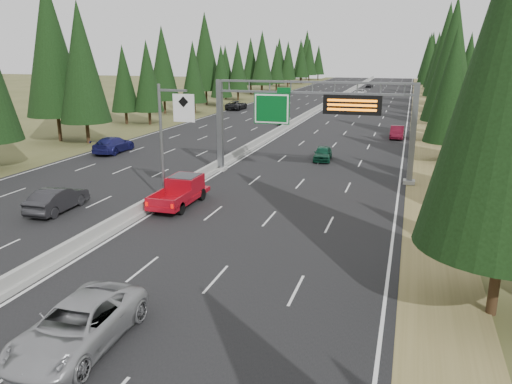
% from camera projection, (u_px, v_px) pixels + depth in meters
% --- Properties ---
extents(road, '(32.00, 260.00, 0.08)m').
position_uv_depth(road, '(314.00, 113.00, 85.31)').
color(road, black).
rests_on(road, ground).
extents(shoulder_right, '(3.60, 260.00, 0.06)m').
position_uv_depth(shoulder_right, '(423.00, 117.00, 80.25)').
color(shoulder_right, olive).
rests_on(shoulder_right, ground).
extents(shoulder_left, '(3.60, 260.00, 0.06)m').
position_uv_depth(shoulder_left, '(217.00, 110.00, 90.37)').
color(shoulder_left, '#424721').
rests_on(shoulder_left, ground).
extents(median_barrier, '(0.70, 260.00, 0.85)m').
position_uv_depth(median_barrier, '(314.00, 111.00, 85.21)').
color(median_barrier, gray).
rests_on(median_barrier, road).
extents(sign_gantry, '(16.75, 0.98, 7.80)m').
position_uv_depth(sign_gantry, '(319.00, 115.00, 39.85)').
color(sign_gantry, slate).
rests_on(sign_gantry, road).
extents(hov_sign_pole, '(2.80, 0.50, 8.00)m').
position_uv_depth(hov_sign_pole, '(169.00, 135.00, 33.24)').
color(hov_sign_pole, slate).
rests_on(hov_sign_pole, road).
extents(tree_row_right, '(11.45, 241.97, 18.79)m').
position_uv_depth(tree_row_right, '(460.00, 60.00, 71.70)').
color(tree_row_right, black).
rests_on(tree_row_right, ground).
extents(tree_row_left, '(11.56, 243.92, 18.57)m').
position_uv_depth(tree_row_left, '(143.00, 60.00, 72.82)').
color(tree_row_left, black).
rests_on(tree_row_left, ground).
extents(silver_minivan, '(2.90, 6.00, 1.65)m').
position_uv_depth(silver_minivan, '(78.00, 326.00, 17.28)').
color(silver_minivan, '#999A9E').
rests_on(silver_minivan, road).
extents(red_pickup, '(2.06, 5.78, 1.88)m').
position_uv_depth(red_pickup, '(182.00, 189.00, 33.81)').
color(red_pickup, black).
rests_on(red_pickup, road).
extents(car_ahead_green, '(1.93, 4.10, 1.36)m').
position_uv_depth(car_ahead_green, '(323.00, 153.00, 47.73)').
color(car_ahead_green, '#114C33').
rests_on(car_ahead_green, road).
extents(car_ahead_dkred, '(1.56, 4.46, 1.47)m').
position_uv_depth(car_ahead_dkred, '(397.00, 132.00, 60.02)').
color(car_ahead_dkred, '#560C1C').
rests_on(car_ahead_dkred, road).
extents(car_ahead_dkgrey, '(2.69, 5.84, 1.65)m').
position_uv_depth(car_ahead_dkgrey, '(367.00, 101.00, 98.18)').
color(car_ahead_dkgrey, black).
rests_on(car_ahead_dkgrey, road).
extents(car_ahead_white, '(2.79, 5.31, 1.43)m').
position_uv_depth(car_ahead_white, '(360.00, 92.00, 121.50)').
color(car_ahead_white, silver).
rests_on(car_ahead_white, road).
extents(car_ahead_far, '(2.00, 4.17, 1.37)m').
position_uv_depth(car_ahead_far, '(369.00, 85.00, 147.20)').
color(car_ahead_far, black).
rests_on(car_ahead_far, road).
extents(car_onc_near, '(1.92, 4.92, 1.60)m').
position_uv_depth(car_onc_near, '(57.00, 199.00, 32.32)').
color(car_onc_near, black).
rests_on(car_onc_near, road).
extents(car_onc_blue, '(2.58, 5.78, 1.65)m').
position_uv_depth(car_onc_blue, '(113.00, 145.00, 51.42)').
color(car_onc_blue, navy).
rests_on(car_onc_blue, road).
extents(car_onc_white, '(2.07, 4.26, 1.40)m').
position_uv_depth(car_onc_white, '(284.00, 119.00, 71.97)').
color(car_onc_white, '#BCBCBC').
rests_on(car_onc_white, road).
extents(car_onc_far, '(2.69, 5.80, 1.61)m').
position_uv_depth(car_onc_far, '(236.00, 105.00, 90.50)').
color(car_onc_far, black).
rests_on(car_onc_far, road).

